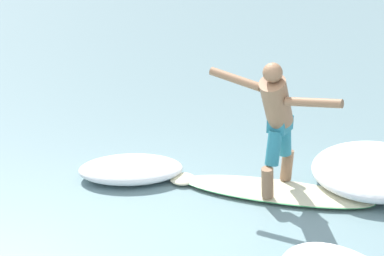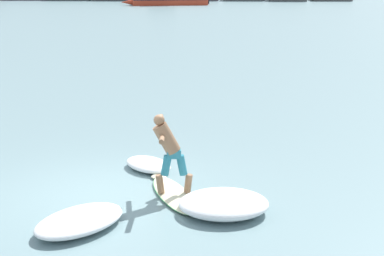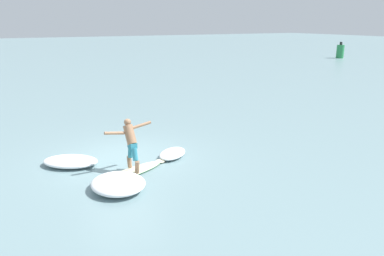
# 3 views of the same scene
# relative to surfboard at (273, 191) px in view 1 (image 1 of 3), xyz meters

# --- Properties ---
(ground_plane) EXTENTS (200.00, 200.00, 0.00)m
(ground_plane) POSITION_rel_surfboard_xyz_m (-1.37, 0.03, -0.05)
(ground_plane) COLOR gray
(surfboard) EXTENTS (1.32, 2.35, 0.22)m
(surfboard) POSITION_rel_surfboard_xyz_m (0.00, 0.00, 0.00)
(surfboard) COLOR beige
(surfboard) RESTS_ON ground
(surfer) EXTENTS (0.76, 1.48, 1.51)m
(surfer) POSITION_rel_surfboard_xyz_m (-0.09, -0.05, 0.93)
(surfer) COLOR #946A4B
(surfer) RESTS_ON surfboard
(wave_foam_at_nose) EXTENTS (1.38, 1.43, 0.23)m
(wave_foam_at_nose) POSITION_rel_surfboard_xyz_m (-0.65, 1.56, 0.07)
(wave_foam_at_nose) COLOR white
(wave_foam_at_nose) RESTS_ON ground
(wave_foam_beside) EXTENTS (1.73, 1.58, 0.35)m
(wave_foam_beside) POSITION_rel_surfboard_xyz_m (0.94, -0.80, 0.13)
(wave_foam_beside) COLOR white
(wave_foam_beside) RESTS_ON ground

